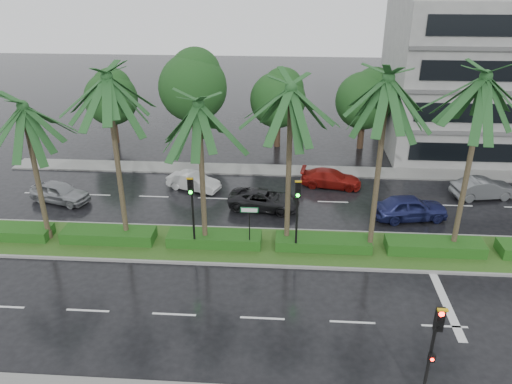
# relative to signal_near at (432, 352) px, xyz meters

# --- Properties ---
(ground) EXTENTS (120.00, 120.00, 0.00)m
(ground) POSITION_rel_signal_near_xyz_m (-6.00, 9.39, -2.50)
(ground) COLOR black
(ground) RESTS_ON ground
(far_sidewalk) EXTENTS (40.00, 2.00, 0.12)m
(far_sidewalk) POSITION_rel_signal_near_xyz_m (-6.00, 21.39, -2.44)
(far_sidewalk) COLOR slate
(far_sidewalk) RESTS_ON ground
(median) EXTENTS (36.00, 4.00, 0.15)m
(median) POSITION_rel_signal_near_xyz_m (-6.00, 10.39, -2.42)
(median) COLOR gray
(median) RESTS_ON ground
(hedge) EXTENTS (35.20, 1.40, 0.60)m
(hedge) POSITION_rel_signal_near_xyz_m (-6.00, 10.39, -2.05)
(hedge) COLOR #1C4413
(hedge) RESTS_ON median
(lane_markings) EXTENTS (34.00, 13.06, 0.01)m
(lane_markings) POSITION_rel_signal_near_xyz_m (-2.96, 8.96, -2.50)
(lane_markings) COLOR silver
(lane_markings) RESTS_ON ground
(palm_row) EXTENTS (26.30, 4.20, 10.30)m
(palm_row) POSITION_rel_signal_near_xyz_m (-7.24, 10.41, 5.74)
(palm_row) COLOR #3C3322
(palm_row) RESTS_ON median
(signal_near) EXTENTS (0.34, 0.45, 4.36)m
(signal_near) POSITION_rel_signal_near_xyz_m (0.00, 0.00, 0.00)
(signal_near) COLOR black
(signal_near) RESTS_ON near_sidewalk
(signal_median_left) EXTENTS (0.34, 0.42, 4.36)m
(signal_median_left) POSITION_rel_signal_near_xyz_m (-10.00, 9.69, 0.49)
(signal_median_left) COLOR black
(signal_median_left) RESTS_ON median
(signal_median_right) EXTENTS (0.34, 0.42, 4.36)m
(signal_median_right) POSITION_rel_signal_near_xyz_m (-4.50, 9.69, 0.49)
(signal_median_right) COLOR black
(signal_median_right) RESTS_ON median
(street_sign) EXTENTS (0.95, 0.09, 2.60)m
(street_sign) POSITION_rel_signal_near_xyz_m (-7.00, 9.87, -0.38)
(street_sign) COLOR black
(street_sign) RESTS_ON median
(bg_trees) EXTENTS (32.39, 5.64, 8.14)m
(bg_trees) POSITION_rel_signal_near_xyz_m (-7.13, 26.98, 2.04)
(bg_trees) COLOR #382B19
(bg_trees) RESTS_ON ground
(building) EXTENTS (16.00, 10.00, 12.00)m
(building) POSITION_rel_signal_near_xyz_m (11.00, 27.39, 3.50)
(building) COLOR gray
(building) RESTS_ON ground
(car_silver) EXTENTS (2.63, 4.29, 1.36)m
(car_silver) POSITION_rel_signal_near_xyz_m (-19.91, 15.24, -1.82)
(car_silver) COLOR gray
(car_silver) RESTS_ON ground
(car_white) EXTENTS (2.44, 3.92, 1.22)m
(car_white) POSITION_rel_signal_near_xyz_m (-11.50, 17.70, -1.89)
(car_white) COLOR silver
(car_white) RESTS_ON ground
(car_darkgrey) EXTENTS (2.73, 4.77, 1.25)m
(car_darkgrey) POSITION_rel_signal_near_xyz_m (-6.50, 15.16, -1.88)
(car_darkgrey) COLOR black
(car_darkgrey) RESTS_ON ground
(car_red) EXTENTS (2.30, 4.41, 1.22)m
(car_red) POSITION_rel_signal_near_xyz_m (-2.00, 18.90, -1.89)
(car_red) COLOR maroon
(car_red) RESTS_ON ground
(car_blue) EXTENTS (2.54, 4.72, 1.53)m
(car_blue) POSITION_rel_signal_near_xyz_m (2.50, 14.38, -1.74)
(car_blue) COLOR navy
(car_blue) RESTS_ON ground
(car_grey) EXTENTS (2.16, 4.35, 1.37)m
(car_grey) POSITION_rel_signal_near_xyz_m (8.02, 17.72, -1.82)
(car_grey) COLOR #5C5F61
(car_grey) RESTS_ON ground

